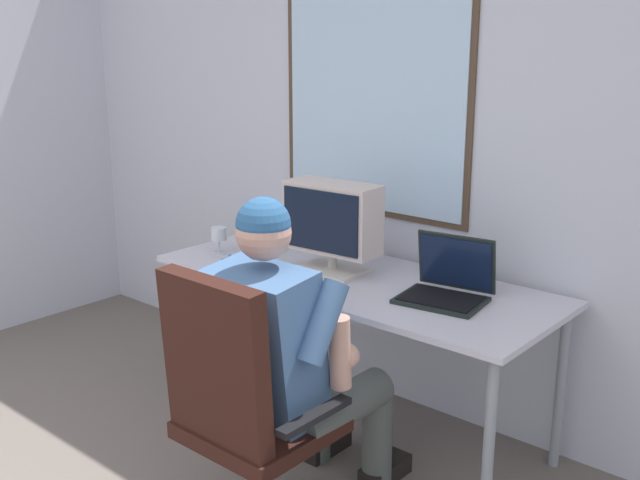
# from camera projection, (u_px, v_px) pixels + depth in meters

# --- Properties ---
(wall_rear) EXTENTS (4.62, 0.08, 2.79)m
(wall_rear) POSITION_uv_depth(u_px,v_px,m) (390.00, 114.00, 3.52)
(wall_rear) COLOR silver
(wall_rear) RESTS_ON ground
(desk) EXTENTS (1.83, 0.72, 0.73)m
(desk) POSITION_uv_depth(u_px,v_px,m) (353.00, 289.00, 3.33)
(desk) COLOR gray
(desk) RESTS_ON ground
(office_chair) EXTENTS (0.56, 0.52, 1.02)m
(office_chair) POSITION_uv_depth(u_px,v_px,m) (238.00, 399.00, 2.57)
(office_chair) COLOR black
(office_chair) RESTS_ON ground
(person_seated) EXTENTS (0.53, 0.77, 1.24)m
(person_seated) POSITION_uv_depth(u_px,v_px,m) (291.00, 354.00, 2.74)
(person_seated) COLOR #4A4F4C
(person_seated) RESTS_ON ground
(crt_monitor) EXTENTS (0.44, 0.25, 0.40)m
(crt_monitor) POSITION_uv_depth(u_px,v_px,m) (332.00, 220.00, 3.32)
(crt_monitor) COLOR beige
(crt_monitor) RESTS_ON desk
(laptop) EXTENTS (0.37, 0.34, 0.25)m
(laptop) POSITION_uv_depth(u_px,v_px,m) (448.00, 282.00, 3.03)
(laptop) COLOR black
(laptop) RESTS_ON desk
(wine_glass) EXTENTS (0.07, 0.07, 0.13)m
(wine_glass) POSITION_uv_depth(u_px,v_px,m) (219.00, 235.00, 3.65)
(wine_glass) COLOR silver
(wine_glass) RESTS_ON desk
(desk_speaker) EXTENTS (0.07, 0.08, 0.17)m
(desk_speaker) POSITION_uv_depth(u_px,v_px,m) (276.00, 231.00, 3.74)
(desk_speaker) COLOR black
(desk_speaker) RESTS_ON desk
(cd_case) EXTENTS (0.15, 0.14, 0.01)m
(cd_case) POSITION_uv_depth(u_px,v_px,m) (241.00, 260.00, 3.55)
(cd_case) COLOR #2E2725
(cd_case) RESTS_ON desk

